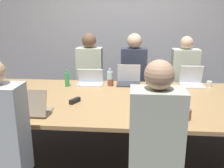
# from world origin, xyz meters

# --- Properties ---
(ground_plane) EXTENTS (24.00, 24.00, 0.00)m
(ground_plane) POSITION_xyz_m (0.00, 0.00, 0.00)
(ground_plane) COLOR #383333
(curtain_wall) EXTENTS (12.00, 0.06, 2.80)m
(curtain_wall) POSITION_xyz_m (0.00, 1.80, 1.40)
(curtain_wall) COLOR #ADADB2
(curtain_wall) RESTS_ON ground_plane
(conference_table) EXTENTS (3.79, 1.58, 0.77)m
(conference_table) POSITION_xyz_m (0.00, 0.00, 0.73)
(conference_table) COLOR tan
(conference_table) RESTS_ON ground_plane
(laptop_far_center) EXTENTS (0.33, 0.27, 0.27)m
(laptop_far_center) POSITION_xyz_m (0.13, 0.66, 0.85)
(laptop_far_center) COLOR #333338
(laptop_far_center) RESTS_ON conference_table
(person_far_center) EXTENTS (0.40, 0.24, 1.45)m
(person_far_center) POSITION_xyz_m (0.20, 1.09, 0.71)
(person_far_center) COLOR #2D2D38
(person_far_center) RESTS_ON ground_plane
(cup_far_center) EXTENTS (0.07, 0.07, 0.08)m
(cup_far_center) POSITION_xyz_m (0.40, 0.59, 0.81)
(cup_far_center) COLOR brown
(cup_far_center) RESTS_ON conference_table
(bottle_far_center) EXTENTS (0.08, 0.08, 0.24)m
(bottle_far_center) POSITION_xyz_m (-0.13, 0.55, 0.88)
(bottle_far_center) COLOR #ADD1E0
(bottle_far_center) RESTS_ON conference_table
(laptop_near_left) EXTENTS (0.35, 0.27, 0.27)m
(laptop_near_left) POSITION_xyz_m (-0.81, -0.56, 0.85)
(laptop_near_left) COLOR gray
(laptop_near_left) RESTS_ON conference_table
(person_near_left) EXTENTS (0.40, 0.24, 1.42)m
(person_near_left) POSITION_xyz_m (-0.87, -1.04, 0.69)
(person_near_left) COLOR #2D2D38
(person_near_left) RESTS_ON ground_plane
(cup_near_left) EXTENTS (0.08, 0.08, 0.09)m
(cup_near_left) POSITION_xyz_m (-1.08, -0.47, 0.82)
(cup_near_left) COLOR brown
(cup_near_left) RESTS_ON conference_table
(laptop_near_midright) EXTENTS (0.33, 0.22, 0.22)m
(laptop_near_midright) POSITION_xyz_m (0.43, -0.56, 0.84)
(laptop_near_midright) COLOR #333338
(laptop_near_midright) RESTS_ON conference_table
(person_near_midright) EXTENTS (0.40, 0.24, 1.44)m
(person_near_midright) POSITION_xyz_m (0.36, -1.07, 0.70)
(person_near_midright) COLOR #2D2D38
(person_near_midright) RESTS_ON ground_plane
(cup_near_midright) EXTENTS (0.09, 0.09, 0.10)m
(cup_near_midright) POSITION_xyz_m (0.69, -0.54, 0.82)
(cup_near_midright) COLOR brown
(cup_near_midright) RESTS_ON conference_table
(bottle_near_midright) EXTENTS (0.07, 0.07, 0.28)m
(bottle_near_midright) POSITION_xyz_m (0.66, -0.41, 0.89)
(bottle_near_midright) COLOR green
(bottle_near_midright) RESTS_ON conference_table
(laptop_far_midleft) EXTENTS (0.36, 0.22, 0.22)m
(laptop_far_midleft) POSITION_xyz_m (-0.41, 0.58, 0.84)
(laptop_far_midleft) COLOR silver
(laptop_far_midleft) RESTS_ON conference_table
(person_far_midleft) EXTENTS (0.40, 0.24, 1.45)m
(person_far_midleft) POSITION_xyz_m (-0.51, 1.09, 0.71)
(person_far_midleft) COLOR #2D2D38
(person_far_midleft) RESTS_ON ground_plane
(cup_far_midleft) EXTENTS (0.08, 0.08, 0.10)m
(cup_far_midleft) POSITION_xyz_m (-0.12, 0.53, 0.82)
(cup_far_midleft) COLOR brown
(cup_far_midleft) RESTS_ON conference_table
(bottle_far_midleft) EXTENTS (0.06, 0.06, 0.23)m
(bottle_far_midleft) POSITION_xyz_m (-0.71, 0.46, 0.87)
(bottle_far_midleft) COLOR green
(bottle_far_midleft) RESTS_ON conference_table
(laptop_far_right) EXTENTS (0.31, 0.27, 0.27)m
(laptop_far_right) POSITION_xyz_m (1.00, 0.65, 0.85)
(laptop_far_right) COLOR silver
(laptop_far_right) RESTS_ON conference_table
(person_far_right) EXTENTS (0.40, 0.24, 1.42)m
(person_far_right) POSITION_xyz_m (0.98, 1.05, 0.69)
(person_far_right) COLOR #2D2D38
(person_far_right) RESTS_ON ground_plane
(cup_far_right) EXTENTS (0.07, 0.07, 0.08)m
(cup_far_right) POSITION_xyz_m (1.23, 0.59, 0.81)
(cup_far_right) COLOR white
(cup_far_right) RESTS_ON conference_table
(stapler) EXTENTS (0.11, 0.15, 0.05)m
(stapler) POSITION_xyz_m (-0.46, -0.18, 0.80)
(stapler) COLOR black
(stapler) RESTS_ON conference_table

